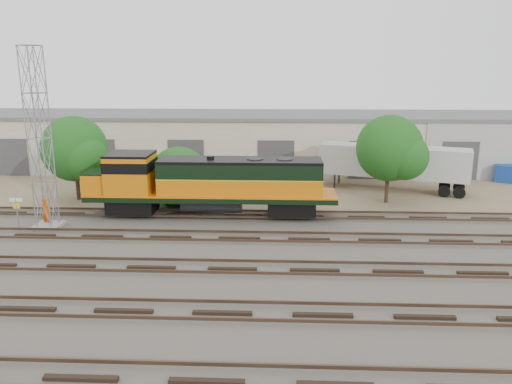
{
  "coord_description": "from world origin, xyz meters",
  "views": [
    {
      "loc": [
        2.14,
        -25.59,
        9.61
      ],
      "look_at": [
        0.85,
        4.0,
        2.2
      ],
      "focal_mm": 35.0,
      "sensor_mm": 36.0,
      "label": 1
    }
  ],
  "objects_px": {
    "worker": "(46,211)",
    "semi_trailer": "(396,163)",
    "signal_tower": "(40,143)",
    "locomotive": "(207,183)"
  },
  "relations": [
    {
      "from": "worker",
      "to": "semi_trailer",
      "type": "xyz_separation_m",
      "value": [
        23.89,
        10.17,
        1.35
      ]
    },
    {
      "from": "signal_tower",
      "to": "worker",
      "type": "bearing_deg",
      "value": 123.63
    },
    {
      "from": "locomotive",
      "to": "signal_tower",
      "type": "height_order",
      "value": "signal_tower"
    },
    {
      "from": "worker",
      "to": "semi_trailer",
      "type": "relative_size",
      "value": 0.15
    },
    {
      "from": "signal_tower",
      "to": "worker",
      "type": "distance_m",
      "value": 4.4
    },
    {
      "from": "signal_tower",
      "to": "locomotive",
      "type": "bearing_deg",
      "value": 16.09
    },
    {
      "from": "locomotive",
      "to": "signal_tower",
      "type": "xyz_separation_m",
      "value": [
        -9.53,
        -2.75,
        2.99
      ]
    },
    {
      "from": "worker",
      "to": "signal_tower",
      "type": "bearing_deg",
      "value": 145.97
    },
    {
      "from": "locomotive",
      "to": "signal_tower",
      "type": "bearing_deg",
      "value": -163.91
    },
    {
      "from": "signal_tower",
      "to": "semi_trailer",
      "type": "xyz_separation_m",
      "value": [
        23.6,
        10.6,
        -3.02
      ]
    }
  ]
}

